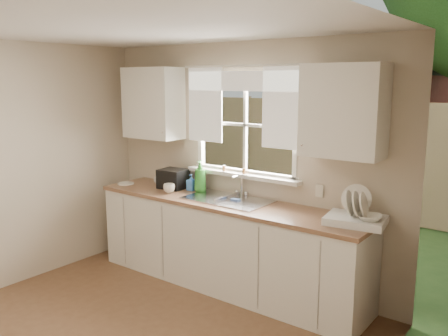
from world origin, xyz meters
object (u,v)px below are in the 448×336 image
Objects in this scene: soap_bottle_a at (200,176)px; black_appliance at (173,179)px; dish_rack at (356,217)px; cup at (169,188)px.

black_appliance is (-0.35, -0.05, -0.06)m from soap_bottle_a.
dish_rack is 1.57× the size of soap_bottle_a.
dish_rack is at bearing 0.00° from cup.
black_appliance is at bearing 178.58° from dish_rack.
dish_rack is at bearing -19.23° from soap_bottle_a.
soap_bottle_a is (-1.81, 0.11, 0.11)m from dish_rack.
dish_rack is 1.81m from soap_bottle_a.
cup is at bearing -149.05° from soap_bottle_a.
black_appliance reaches higher than cup.
black_appliance is (-2.16, 0.05, 0.05)m from dish_rack.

